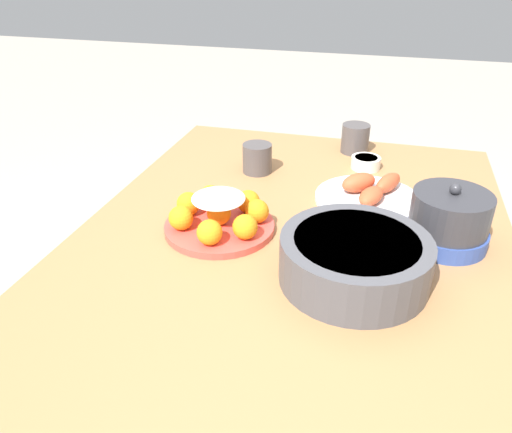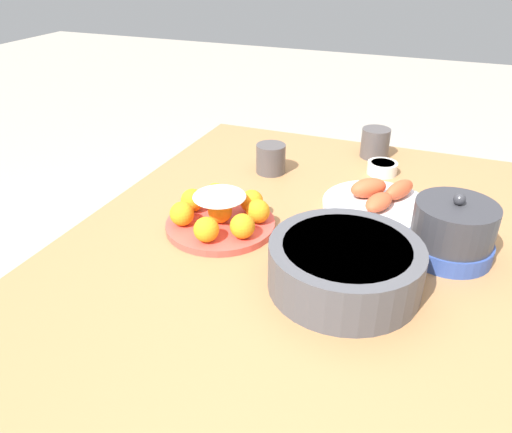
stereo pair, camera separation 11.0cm
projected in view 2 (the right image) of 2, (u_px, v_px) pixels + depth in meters
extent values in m
cylinder|color=#A87547|center=(230.00, 228.00, 1.92)|extent=(0.06, 0.06, 0.74)
cylinder|color=#A87547|center=(469.00, 278.00, 1.64)|extent=(0.06, 0.06, 0.74)
cube|color=#A87547|center=(292.00, 242.00, 1.11)|extent=(1.28, 0.96, 0.03)
cylinder|color=#E04C42|center=(221.00, 225.00, 1.14)|extent=(0.25, 0.25, 0.02)
sphere|color=orange|center=(206.00, 230.00, 1.05)|extent=(0.05, 0.05, 0.05)
sphere|color=orange|center=(242.00, 226.00, 1.06)|extent=(0.05, 0.05, 0.05)
sphere|color=orange|center=(258.00, 211.00, 1.12)|extent=(0.05, 0.05, 0.05)
sphere|color=orange|center=(252.00, 201.00, 1.16)|extent=(0.05, 0.05, 0.05)
sphere|color=orange|center=(216.00, 194.00, 1.19)|extent=(0.05, 0.05, 0.05)
sphere|color=orange|center=(192.00, 201.00, 1.16)|extent=(0.05, 0.05, 0.05)
sphere|color=orange|center=(182.00, 214.00, 1.11)|extent=(0.05, 0.05, 0.05)
ellipsoid|color=white|center=(219.00, 196.00, 1.10)|extent=(0.12, 0.12, 0.02)
sphere|color=orange|center=(220.00, 211.00, 1.12)|extent=(0.05, 0.05, 0.05)
cylinder|color=#4C4C51|center=(345.00, 266.00, 0.93)|extent=(0.29, 0.29, 0.09)
cylinder|color=brown|center=(347.00, 248.00, 0.91)|extent=(0.23, 0.23, 0.01)
cylinder|color=silver|center=(382.00, 168.00, 1.40)|extent=(0.08, 0.08, 0.03)
cylinder|color=#9E4C1E|center=(383.00, 163.00, 1.39)|extent=(0.06, 0.06, 0.01)
cylinder|color=silver|center=(376.00, 205.00, 1.22)|extent=(0.26, 0.26, 0.01)
ellipsoid|color=#D1512D|center=(379.00, 202.00, 1.18)|extent=(0.10, 0.08, 0.04)
ellipsoid|color=#D1512D|center=(399.00, 190.00, 1.23)|extent=(0.11, 0.08, 0.04)
ellipsoid|color=#D1512D|center=(369.00, 188.00, 1.24)|extent=(0.10, 0.11, 0.05)
cylinder|color=#4C4747|center=(271.00, 159.00, 1.39)|extent=(0.08, 0.08, 0.08)
cylinder|color=#4C4747|center=(375.00, 143.00, 1.49)|extent=(0.08, 0.08, 0.09)
cylinder|color=#334C99|center=(449.00, 248.00, 1.03)|extent=(0.17, 0.17, 0.04)
cylinder|color=#333338|center=(454.00, 223.00, 1.00)|extent=(0.16, 0.16, 0.08)
sphere|color=#333338|center=(459.00, 199.00, 0.98)|extent=(0.02, 0.02, 0.02)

